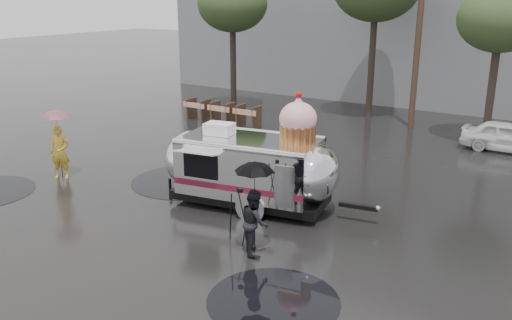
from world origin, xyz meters
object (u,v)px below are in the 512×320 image
Objects in this scene: person_left at (60,152)px; tripod at (240,210)px; airstream_trailer at (253,165)px; person_right at (255,222)px.

person_left is 1.27× the size of tripod.
airstream_trailer is 4.62× the size of tripod.
person_left is 1.13× the size of person_right.
person_left is at bearing -172.47° from tripod.
person_left is at bearing -178.11° from airstream_trailer.
tripod is at bearing -74.37° from airstream_trailer.
tripod is at bearing -40.03° from person_left.
airstream_trailer is at bearing 128.52° from tripod.
airstream_trailer is 3.63× the size of person_left.
person_left reaches higher than tripod.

